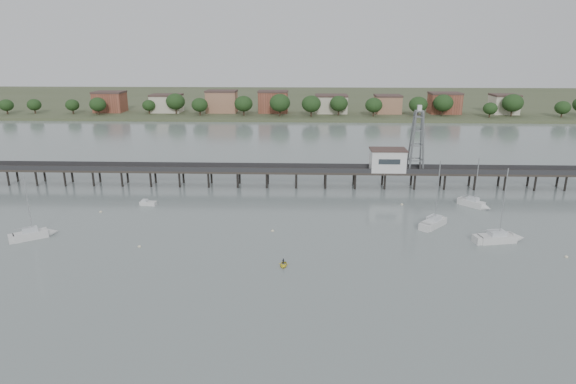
% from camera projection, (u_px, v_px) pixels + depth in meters
% --- Properties ---
extents(ground_plane, '(500.00, 500.00, 0.00)m').
position_uv_depth(ground_plane, '(259.00, 324.00, 58.63)').
color(ground_plane, slate).
rests_on(ground_plane, ground).
extents(pier, '(150.00, 5.00, 5.50)m').
position_uv_depth(pier, '(282.00, 171.00, 114.87)').
color(pier, '#2D2823').
rests_on(pier, ground).
extents(pier_building, '(8.40, 5.40, 5.30)m').
position_uv_depth(pier_building, '(388.00, 160.00, 113.19)').
color(pier_building, silver).
rests_on(pier_building, ground).
extents(lattice_tower, '(3.20, 3.20, 15.50)m').
position_uv_depth(lattice_tower, '(417.00, 142.00, 111.67)').
color(lattice_tower, slate).
rests_on(lattice_tower, ground).
extents(sailboat_a, '(7.06, 5.93, 12.00)m').
position_uv_depth(sailboat_a, '(37.00, 234.00, 84.77)').
color(sailboat_a, silver).
rests_on(sailboat_a, ground).
extents(sailboat_d, '(8.70, 3.93, 13.85)m').
position_uv_depth(sailboat_d, '(504.00, 238.00, 83.00)').
color(sailboat_d, silver).
rests_on(sailboat_d, ground).
extents(sailboat_c, '(7.12, 7.38, 13.15)m').
position_uv_depth(sailboat_c, '(437.00, 221.00, 90.80)').
color(sailboat_c, silver).
rests_on(sailboat_c, ground).
extents(sailboat_e, '(5.81, 6.07, 10.93)m').
position_uv_depth(sailboat_e, '(476.00, 204.00, 100.51)').
color(sailboat_e, silver).
rests_on(sailboat_e, ground).
extents(white_tender, '(3.56, 1.84, 1.32)m').
position_uv_depth(white_tender, '(148.00, 203.00, 102.04)').
color(white_tender, silver).
rests_on(white_tender, ground).
extents(yellow_dinghy, '(1.65, 0.57, 2.28)m').
position_uv_depth(yellow_dinghy, '(283.00, 266.00, 73.98)').
color(yellow_dinghy, yellow).
rests_on(yellow_dinghy, ground).
extents(dinghy_occupant, '(0.63, 1.06, 0.24)m').
position_uv_depth(dinghy_occupant, '(283.00, 266.00, 73.98)').
color(dinghy_occupant, black).
rests_on(dinghy_occupant, ground).
extents(mooring_buoys, '(84.05, 26.32, 0.39)m').
position_uv_depth(mooring_buoys, '(291.00, 228.00, 89.13)').
color(mooring_buoys, beige).
rests_on(mooring_buoys, ground).
extents(far_shore, '(500.00, 170.00, 10.40)m').
position_uv_depth(far_shore, '(297.00, 100.00, 287.31)').
color(far_shore, '#475133').
rests_on(far_shore, ground).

